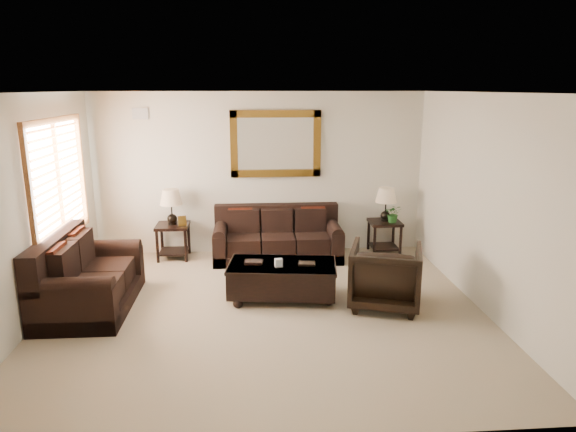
{
  "coord_description": "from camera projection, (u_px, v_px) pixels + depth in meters",
  "views": [
    {
      "loc": [
        -0.16,
        -6.04,
        2.75
      ],
      "look_at": [
        0.34,
        0.6,
        1.08
      ],
      "focal_mm": 32.0,
      "sensor_mm": 36.0,
      "label": 1
    }
  ],
  "objects": [
    {
      "name": "room",
      "position": [
        264.0,
        207.0,
        6.2
      ],
      "size": [
        5.51,
        5.01,
        2.71
      ],
      "color": "#83765A",
      "rests_on": "ground"
    },
    {
      "name": "window",
      "position": [
        59.0,
        181.0,
        6.82
      ],
      "size": [
        0.07,
        1.96,
        1.66
      ],
      "color": "white",
      "rests_on": "room"
    },
    {
      "name": "mirror",
      "position": [
        276.0,
        144.0,
        8.48
      ],
      "size": [
        1.5,
        0.06,
        1.1
      ],
      "color": "#543C10",
      "rests_on": "room"
    },
    {
      "name": "air_vent",
      "position": [
        140.0,
        114.0,
        8.22
      ],
      "size": [
        0.25,
        0.02,
        0.18
      ],
      "primitive_type": "cube",
      "color": "#999999",
      "rests_on": "room"
    },
    {
      "name": "sofa",
      "position": [
        277.0,
        240.0,
        8.49
      ],
      "size": [
        2.08,
        0.9,
        0.85
      ],
      "color": "black",
      "rests_on": "room"
    },
    {
      "name": "loveseat",
      "position": [
        85.0,
        281.0,
        6.53
      ],
      "size": [
        1.01,
        1.71,
        0.96
      ],
      "rotation": [
        0.0,
        0.0,
        1.57
      ],
      "color": "black",
      "rests_on": "room"
    },
    {
      "name": "end_table_left",
      "position": [
        172.0,
        214.0,
        8.36
      ],
      "size": [
        0.53,
        0.53,
        1.16
      ],
      "color": "black",
      "rests_on": "room"
    },
    {
      "name": "end_table_right",
      "position": [
        385.0,
        211.0,
        8.63
      ],
      "size": [
        0.52,
        0.52,
        1.14
      ],
      "color": "black",
      "rests_on": "room"
    },
    {
      "name": "coffee_table",
      "position": [
        282.0,
        277.0,
        6.85
      ],
      "size": [
        1.51,
        0.94,
        0.6
      ],
      "rotation": [
        0.0,
        0.0,
        -0.13
      ],
      "color": "black",
      "rests_on": "room"
    },
    {
      "name": "armchair",
      "position": [
        385.0,
        273.0,
        6.57
      ],
      "size": [
        1.07,
        1.04,
        0.9
      ],
      "primitive_type": "imported",
      "rotation": [
        0.0,
        0.0,
        2.84
      ],
      "color": "black",
      "rests_on": "floor"
    },
    {
      "name": "potted_plant",
      "position": [
        393.0,
        216.0,
        8.56
      ],
      "size": [
        0.35,
        0.37,
        0.23
      ],
      "primitive_type": "imported",
      "rotation": [
        0.0,
        0.0,
        -0.31
      ],
      "color": "#20521C",
      "rests_on": "end_table_right"
    }
  ]
}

